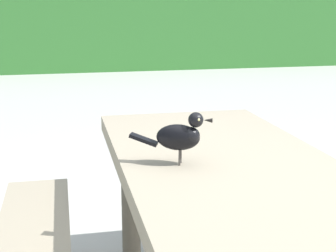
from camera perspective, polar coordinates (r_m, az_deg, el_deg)
hedge_wall at (r=10.73m, az=-9.61°, el=11.90°), size 28.00×1.60×2.00m
picnic_table_foreground at (r=1.77m, az=7.51°, el=-10.25°), size 1.71×1.81×0.74m
bird_grackle at (r=1.68m, az=1.52°, el=-1.08°), size 0.27×0.14×0.18m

